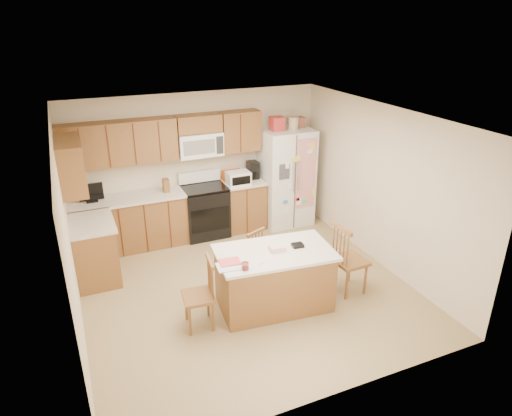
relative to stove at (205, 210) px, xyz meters
name	(u,v)px	position (x,y,z in m)	size (l,w,h in m)	color
ground	(246,288)	(0.00, -1.94, -0.47)	(4.50, 4.50, 0.00)	#97845E
room_shell	(245,197)	(0.00, -1.94, 0.97)	(4.60, 4.60, 2.52)	beige
cabinetry	(149,198)	(-0.98, -0.15, 0.44)	(3.36, 1.56, 2.15)	brown
stove	(205,210)	(0.00, 0.00, 0.00)	(0.76, 0.65, 1.13)	black
refrigerator	(286,176)	(1.57, -0.06, 0.45)	(0.90, 0.79, 2.04)	white
island	(274,278)	(0.20, -2.48, -0.05)	(1.66, 1.05, 0.93)	brown
windsor_chair_left	(200,296)	(-0.84, -2.51, -0.03)	(0.43, 0.45, 0.94)	brown
windsor_chair_back	(250,256)	(0.14, -1.75, -0.07)	(0.48, 0.47, 0.86)	brown
windsor_chair_right	(348,260)	(1.31, -2.57, 0.02)	(0.45, 0.48, 1.05)	brown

